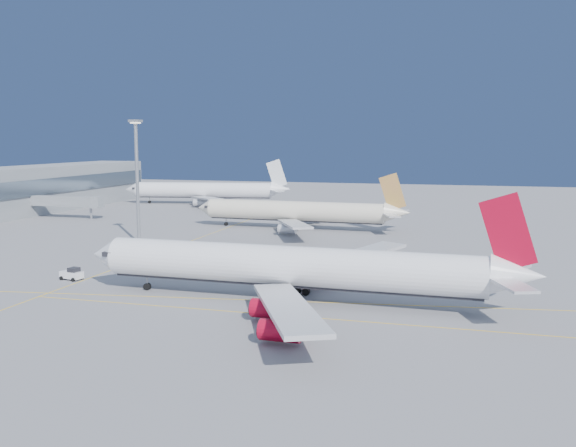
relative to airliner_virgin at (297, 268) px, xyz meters
The scene contains 9 objects.
ground 8.16m from the airliner_virgin, 78.32° to the left, with size 500.00×500.00×0.00m, color slate.
terminal 145.75m from the airliner_virgin, 141.25° to the left, with size 18.40×110.00×15.00m.
jet_bridge 120.62m from the airliner_virgin, 139.57° to the left, with size 23.60×3.60×6.90m.
taxiway_lines 19.08m from the airliner_virgin, 136.91° to the left, with size 118.86×140.00×0.02m.
airliner_virgin is the anchor object (origin of this frame).
airliner_etihad 77.25m from the airliner_virgin, 104.50° to the left, with size 59.14×54.68×15.45m.
airliner_third 147.29m from the airliner_virgin, 117.93° to the left, with size 62.02×56.53×16.69m.
pushback_tug 41.19m from the airliner_virgin, behind, with size 4.14×2.95×2.16m.
light_mast 65.36m from the airliner_virgin, 139.42° to the left, with size 2.44×2.44×28.18m.
Camera 1 is at (22.41, -95.48, 23.81)m, focal length 40.00 mm.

